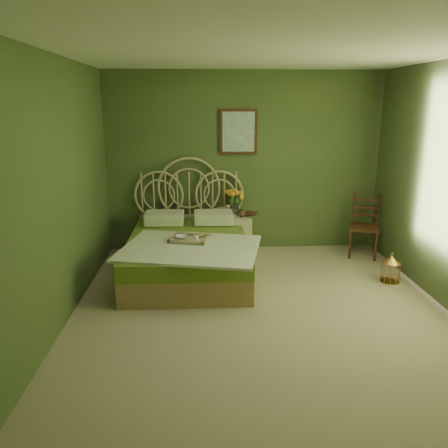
{
  "coord_description": "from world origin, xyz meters",
  "views": [
    {
      "loc": [
        -0.61,
        -4.13,
        2.14
      ],
      "look_at": [
        -0.35,
        1.0,
        0.72
      ],
      "focal_mm": 35.0,
      "sensor_mm": 36.0,
      "label": 1
    }
  ],
  "objects": [
    {
      "name": "bed",
      "position": [
        -0.8,
        1.23,
        0.3
      ],
      "size": [
        1.77,
        2.23,
        1.38
      ],
      "color": "tan",
      "rests_on": "floor"
    },
    {
      "name": "wall_back",
      "position": [
        0.0,
        2.25,
        1.3
      ],
      "size": [
        4.0,
        0.0,
        4.0
      ],
      "primitive_type": "plane",
      "rotation": [
        1.57,
        0.0,
        0.0
      ],
      "color": "#506233",
      "rests_on": "floor"
    },
    {
      "name": "book_lower",
      "position": [
        -0.0,
        2.0,
        0.59
      ],
      "size": [
        0.18,
        0.24,
        0.02
      ],
      "primitive_type": "imported",
      "rotation": [
        0.0,
        0.0,
        -0.09
      ],
      "color": "#381E0F",
      "rests_on": "nightstand"
    },
    {
      "name": "cereal_bowl",
      "position": [
        -0.88,
        1.03,
        0.55
      ],
      "size": [
        0.15,
        0.15,
        0.04
      ],
      "primitive_type": "imported",
      "rotation": [
        0.0,
        0.0,
        -0.05
      ],
      "color": "white",
      "rests_on": "bed"
    },
    {
      "name": "floor",
      "position": [
        0.0,
        0.0,
        0.0
      ],
      "size": [
        4.5,
        4.5,
        0.0
      ],
      "primitive_type": "plane",
      "color": "tan",
      "rests_on": "ground"
    },
    {
      "name": "nightstand",
      "position": [
        -0.18,
        1.99,
        0.36
      ],
      "size": [
        0.53,
        0.53,
        1.01
      ],
      "color": "beige",
      "rests_on": "floor"
    },
    {
      "name": "book_upper",
      "position": [
        -0.0,
        2.0,
        0.61
      ],
      "size": [
        0.27,
        0.3,
        0.02
      ],
      "primitive_type": "imported",
      "rotation": [
        0.0,
        0.0,
        -0.46
      ],
      "color": "#472819",
      "rests_on": "nightstand"
    },
    {
      "name": "birdcage",
      "position": [
        1.7,
        0.8,
        0.17
      ],
      "size": [
        0.22,
        0.22,
        0.34
      ],
      "rotation": [
        0.0,
        0.0,
        -0.34
      ],
      "color": "#C88440",
      "rests_on": "floor"
    },
    {
      "name": "wall_left",
      "position": [
        -2.0,
        0.0,
        1.3
      ],
      "size": [
        0.0,
        4.5,
        4.5
      ],
      "primitive_type": "plane",
      "rotation": [
        1.57,
        0.0,
        1.57
      ],
      "color": "#506233",
      "rests_on": "floor"
    },
    {
      "name": "coffee_cup",
      "position": [
        -0.7,
        0.92,
        0.57
      ],
      "size": [
        0.09,
        0.09,
        0.07
      ],
      "primitive_type": "imported",
      "rotation": [
        0.0,
        0.0,
        0.27
      ],
      "color": "white",
      "rests_on": "bed"
    },
    {
      "name": "ceiling",
      "position": [
        0.0,
        0.0,
        2.6
      ],
      "size": [
        4.5,
        4.5,
        0.0
      ],
      "primitive_type": "plane",
      "rotation": [
        3.14,
        0.0,
        0.0
      ],
      "color": "silver",
      "rests_on": "wall_back"
    },
    {
      "name": "chair",
      "position": [
        1.7,
        1.83,
        0.5
      ],
      "size": [
        0.51,
        0.51,
        0.9
      ],
      "rotation": [
        0.0,
        0.0,
        -0.36
      ],
      "color": "#38180F",
      "rests_on": "floor"
    },
    {
      "name": "wall_art",
      "position": [
        -0.08,
        2.22,
        1.75
      ],
      "size": [
        0.54,
        0.04,
        0.64
      ],
      "color": "#38180F",
      "rests_on": "wall_back"
    }
  ]
}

